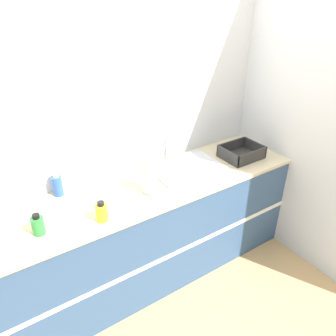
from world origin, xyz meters
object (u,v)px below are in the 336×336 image
Objects in this scene: sink at (185,166)px; bottle_yellow at (102,212)px; bottle_blue at (57,185)px; bottle_green at (38,225)px; paper_towel_roll at (150,176)px; dish_rack at (241,153)px.

bottle_yellow is (-0.87, -0.27, 0.05)m from sink.
sink is at bearing -10.36° from bottle_blue.
bottle_green is 0.79× the size of bottle_blue.
sink reaches higher than bottle_green.
paper_towel_roll is 1.44× the size of bottle_blue.
bottle_green is at bearing 166.46° from bottle_yellow.
bottle_yellow is 0.48m from bottle_blue.
dish_rack is at bearing 2.05° from bottle_green.
paper_towel_roll is at bearing -177.60° from dish_rack.
bottle_yellow is at bearing -165.18° from paper_towel_roll.
sink is 1.27m from bottle_green.
bottle_blue is (-1.56, 0.30, 0.04)m from dish_rack.
bottle_blue is (-0.59, 0.34, -0.05)m from paper_towel_roll.
paper_towel_roll is 0.82m from bottle_green.
bottle_green is at bearing -177.95° from dish_rack.
bottle_green is 0.39m from bottle_yellow.
paper_towel_roll is (-0.43, -0.15, 0.12)m from sink.
sink reaches higher than bottle_yellow.
bottle_yellow is (-0.44, -0.12, -0.07)m from paper_towel_roll.
paper_towel_roll is at bearing 14.82° from bottle_yellow.
bottle_green is (-0.82, -0.02, -0.07)m from paper_towel_roll.
dish_rack is 1.85× the size of bottle_blue.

